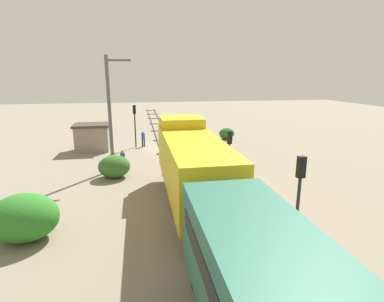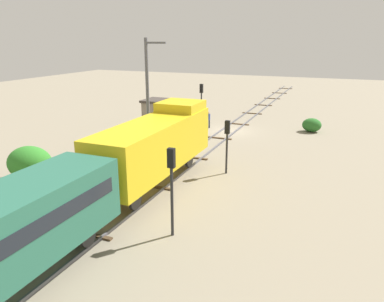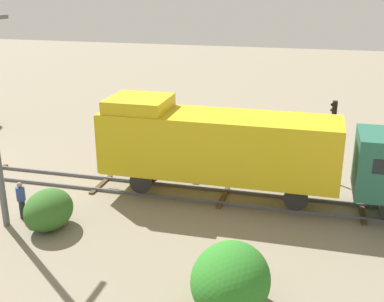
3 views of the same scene
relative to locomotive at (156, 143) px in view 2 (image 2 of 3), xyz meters
name	(u,v)px [view 2 (image 2 of 3)]	position (x,y,z in m)	size (l,w,h in m)	color
ground_plane	(229,131)	(0.00, -15.53, -2.77)	(115.40, 115.40, 0.00)	gray
railway_track	(229,130)	(0.00, -15.53, -2.70)	(2.40, 76.93, 0.16)	#595960
locomotive	(156,143)	(0.00, 0.00, 0.00)	(2.90, 11.60, 4.60)	gold
traffic_signal_near	(201,98)	(3.20, -15.98, 0.33)	(0.32, 0.34, 4.48)	#262628
traffic_signal_mid	(227,137)	(-3.40, -3.67, -0.18)	(0.32, 0.34, 3.71)	#262628
traffic_signal_far	(172,176)	(-3.60, 5.39, 0.20)	(0.32, 0.34, 4.29)	#262628
worker_near_track	(208,118)	(2.40, -15.96, -1.78)	(0.38, 0.38, 1.70)	#262B38
worker_by_signal	(155,135)	(4.20, -7.73, -1.78)	(0.38, 0.38, 1.70)	#262B38
catenary_mast	(148,90)	(4.94, -8.03, 1.97)	(1.94, 0.28, 8.98)	#595960
relay_hut	(161,112)	(7.50, -15.23, -1.38)	(3.50, 2.90, 2.74)	gray
bush_near	(30,163)	(8.17, 2.30, -1.66)	(3.05, 2.50, 2.22)	#2D7A26
bush_mid	(140,141)	(4.75, -6.07, -1.92)	(2.35, 1.92, 1.71)	#346726
bush_far	(312,125)	(-7.64, -18.33, -2.10)	(1.86, 1.52, 1.35)	#296526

